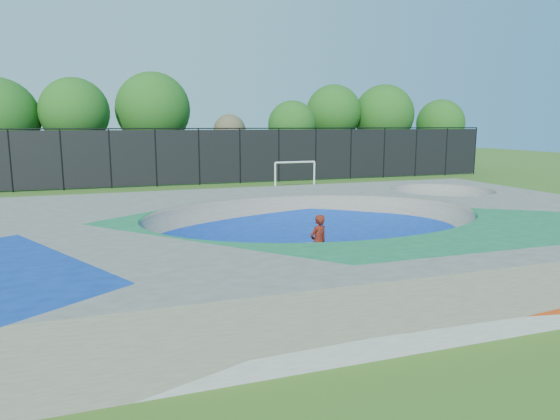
# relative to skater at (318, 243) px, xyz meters

# --- Properties ---
(ground) EXTENTS (120.00, 120.00, 0.00)m
(ground) POSITION_rel_skater_xyz_m (0.45, 1.37, -0.85)
(ground) COLOR #365F1A
(ground) RESTS_ON ground
(skate_deck) EXTENTS (22.00, 14.00, 1.50)m
(skate_deck) POSITION_rel_skater_xyz_m (0.45, 1.37, -0.10)
(skate_deck) COLOR gray
(skate_deck) RESTS_ON ground
(skater) EXTENTS (0.72, 0.59, 1.70)m
(skater) POSITION_rel_skater_xyz_m (0.00, 0.00, 0.00)
(skater) COLOR #B1270E
(skater) RESTS_ON ground
(skateboard) EXTENTS (0.79, 0.57, 0.05)m
(skateboard) POSITION_rel_skater_xyz_m (0.00, 0.00, -0.82)
(skateboard) COLOR black
(skateboard) RESTS_ON ground
(soccer_goal) EXTENTS (2.87, 0.12, 1.89)m
(soccer_goal) POSITION_rel_skater_xyz_m (5.91, 17.50, 0.46)
(soccer_goal) COLOR white
(soccer_goal) RESTS_ON ground
(fence) EXTENTS (48.09, 0.09, 4.04)m
(fence) POSITION_rel_skater_xyz_m (0.45, 22.37, 1.25)
(fence) COLOR black
(fence) RESTS_ON ground
(treeline) EXTENTS (54.02, 7.32, 8.39)m
(treeline) POSITION_rel_skater_xyz_m (-0.48, 27.65, 4.12)
(treeline) COLOR #4F3A27
(treeline) RESTS_ON ground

